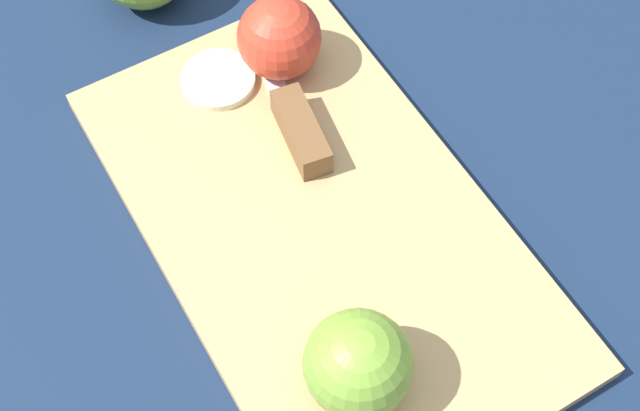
# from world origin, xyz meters

# --- Properties ---
(ground_plane) EXTENTS (4.00, 4.00, 0.00)m
(ground_plane) POSITION_xyz_m (0.00, 0.00, 0.00)
(ground_plane) COLOR #14233D
(cutting_board) EXTENTS (0.41, 0.24, 0.01)m
(cutting_board) POSITION_xyz_m (0.00, 0.00, 0.01)
(cutting_board) COLOR tan
(cutting_board) RESTS_ON ground_plane
(apple_half_left) EXTENTS (0.07, 0.07, 0.07)m
(apple_half_left) POSITION_xyz_m (-0.12, 0.04, 0.05)
(apple_half_left) COLOR olive
(apple_half_left) RESTS_ON cutting_board
(apple_half_right) EXTENTS (0.07, 0.07, 0.07)m
(apple_half_right) POSITION_xyz_m (0.14, -0.04, 0.05)
(apple_half_right) COLOR red
(apple_half_right) RESTS_ON cutting_board
(knife) EXTENTS (0.15, 0.04, 0.02)m
(knife) POSITION_xyz_m (0.07, -0.02, 0.03)
(knife) COLOR silver
(knife) RESTS_ON cutting_board
(apple_slice) EXTENTS (0.06, 0.06, 0.01)m
(apple_slice) POSITION_xyz_m (0.15, 0.01, 0.02)
(apple_slice) COLOR beige
(apple_slice) RESTS_ON cutting_board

